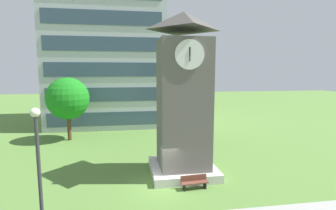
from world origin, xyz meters
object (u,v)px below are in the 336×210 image
at_px(street_lamp, 39,171).
at_px(tree_near_tower, 68,99).
at_px(park_bench, 194,182).
at_px(clock_tower, 183,103).

xyz_separation_m(street_lamp, tree_near_tower, (-3.25, 19.38, 0.85)).
relative_size(park_bench, tree_near_tower, 0.26).
relative_size(clock_tower, park_bench, 6.50).
bearing_deg(clock_tower, park_bench, -86.21).
distance_m(park_bench, tree_near_tower, 18.18).
xyz_separation_m(clock_tower, park_bench, (0.18, -2.74, -4.92)).
bearing_deg(street_lamp, park_bench, 35.57).
bearing_deg(tree_near_tower, park_bench, -52.03).
xyz_separation_m(clock_tower, street_lamp, (-7.44, -8.19, -1.49)).
xyz_separation_m(park_bench, street_lamp, (-7.62, -5.45, 3.43)).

